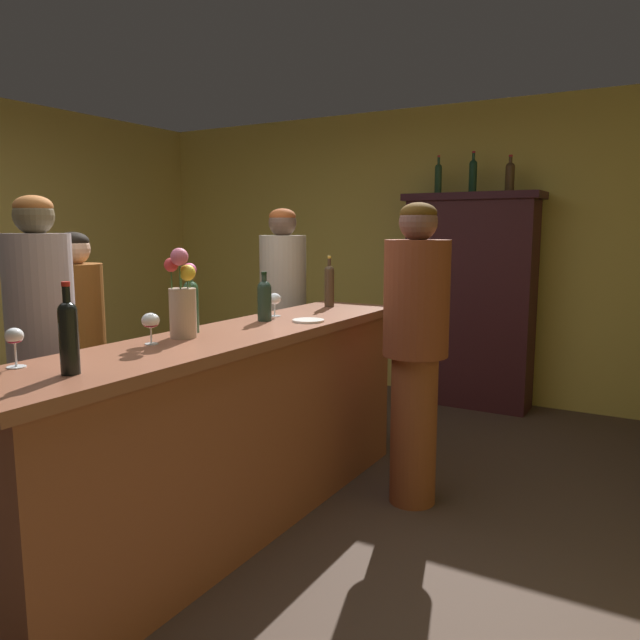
# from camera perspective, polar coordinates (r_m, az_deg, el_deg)

# --- Properties ---
(floor) EXTENTS (7.94, 7.94, 0.00)m
(floor) POSITION_cam_1_polar(r_m,az_deg,el_deg) (3.59, -12.53, -16.89)
(floor) COLOR #45342A
(floor) RESTS_ON ground
(wall_back) EXTENTS (5.64, 0.12, 2.61)m
(wall_back) POSITION_cam_1_polar(r_m,az_deg,el_deg) (5.91, 8.03, 6.25)
(wall_back) COLOR gold
(wall_back) RESTS_ON ground
(bar_counter) EXTENTS (0.57, 2.78, 1.02)m
(bar_counter) POSITION_cam_1_polar(r_m,az_deg,el_deg) (3.18, -8.00, -10.16)
(bar_counter) COLOR brown
(bar_counter) RESTS_ON ground
(display_cabinet) EXTENTS (1.14, 0.40, 1.82)m
(display_cabinet) POSITION_cam_1_polar(r_m,az_deg,el_deg) (5.43, 13.71, 2.11)
(display_cabinet) COLOR #36171B
(display_cabinet) RESTS_ON ground
(wine_bottle_riesling) EXTENTS (0.06, 0.06, 0.33)m
(wine_bottle_riesling) POSITION_cam_1_polar(r_m,az_deg,el_deg) (4.01, 0.87, 3.37)
(wine_bottle_riesling) COLOR #40301F
(wine_bottle_riesling) RESTS_ON bar_counter
(wine_bottle_rose) EXTENTS (0.08, 0.08, 0.27)m
(wine_bottle_rose) POSITION_cam_1_polar(r_m,az_deg,el_deg) (3.40, -5.19, 1.99)
(wine_bottle_rose) COLOR #1F3125
(wine_bottle_rose) RESTS_ON bar_counter
(wine_bottle_malbec) EXTENTS (0.07, 0.07, 0.32)m
(wine_bottle_malbec) POSITION_cam_1_polar(r_m,az_deg,el_deg) (2.30, -22.32, -1.15)
(wine_bottle_malbec) COLOR black
(wine_bottle_malbec) RESTS_ON bar_counter
(wine_bottle_syrah) EXTENTS (0.07, 0.07, 0.32)m
(wine_bottle_syrah) POSITION_cam_1_polar(r_m,az_deg,el_deg) (3.06, -11.90, 1.46)
(wine_bottle_syrah) COLOR #2B5033
(wine_bottle_syrah) RESTS_ON bar_counter
(wine_glass_front) EXTENTS (0.08, 0.08, 0.14)m
(wine_glass_front) POSITION_cam_1_polar(r_m,az_deg,el_deg) (3.57, -4.24, 1.90)
(wine_glass_front) COLOR white
(wine_glass_front) RESTS_ON bar_counter
(wine_glass_mid) EXTENTS (0.08, 0.08, 0.14)m
(wine_glass_mid) POSITION_cam_1_polar(r_m,az_deg,el_deg) (2.79, -15.46, -0.18)
(wine_glass_mid) COLOR white
(wine_glass_mid) RESTS_ON bar_counter
(wine_glass_rear) EXTENTS (0.07, 0.07, 0.15)m
(wine_glass_rear) POSITION_cam_1_polar(r_m,az_deg,el_deg) (2.50, -26.52, -1.56)
(wine_glass_rear) COLOR white
(wine_glass_rear) RESTS_ON bar_counter
(flower_arrangement) EXTENTS (0.13, 0.15, 0.42)m
(flower_arrangement) POSITION_cam_1_polar(r_m,az_deg,el_deg) (2.92, -12.64, 1.99)
(flower_arrangement) COLOR tan
(flower_arrangement) RESTS_ON bar_counter
(cheese_plate) EXTENTS (0.18, 0.18, 0.01)m
(cheese_plate) POSITION_cam_1_polar(r_m,az_deg,el_deg) (3.37, -1.10, -0.05)
(cheese_plate) COLOR white
(cheese_plate) RESTS_ON bar_counter
(display_bottle_left) EXTENTS (0.06, 0.06, 0.33)m
(display_bottle_left) POSITION_cam_1_polar(r_m,az_deg,el_deg) (5.51, 10.93, 12.89)
(display_bottle_left) COLOR #1C3823
(display_bottle_left) RESTS_ON display_cabinet
(display_bottle_midleft) EXTENTS (0.07, 0.07, 0.34)m
(display_bottle_midleft) POSITION_cam_1_polar(r_m,az_deg,el_deg) (5.42, 14.02, 12.98)
(display_bottle_midleft) COLOR #12301F
(display_bottle_midleft) RESTS_ON display_cabinet
(display_bottle_center) EXTENTS (0.07, 0.07, 0.29)m
(display_bottle_center) POSITION_cam_1_polar(r_m,az_deg,el_deg) (5.34, 17.23, 12.71)
(display_bottle_center) COLOR #452F1A
(display_bottle_center) RESTS_ON display_cabinet
(patron_redhead) EXTENTS (0.31, 0.31, 1.67)m
(patron_redhead) POSITION_cam_1_polar(r_m,az_deg,el_deg) (3.15, -24.32, -3.14)
(patron_redhead) COLOR #446549
(patron_redhead) RESTS_ON ground
(patron_near_entrance) EXTENTS (0.32, 0.32, 1.51)m
(patron_near_entrance) POSITION_cam_1_polar(r_m,az_deg,el_deg) (4.01, -21.52, -2.02)
(patron_near_entrance) COLOR maroon
(patron_near_entrance) RESTS_ON ground
(patron_tall) EXTENTS (0.34, 0.34, 1.67)m
(patron_tall) POSITION_cam_1_polar(r_m,az_deg,el_deg) (4.57, -3.43, 0.92)
(patron_tall) COLOR #4D6A50
(patron_tall) RESTS_ON ground
(bartender) EXTENTS (0.36, 0.36, 1.66)m
(bartender) POSITION_cam_1_polar(r_m,az_deg,el_deg) (3.37, 8.86, -1.99)
(bartender) COLOR brown
(bartender) RESTS_ON ground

